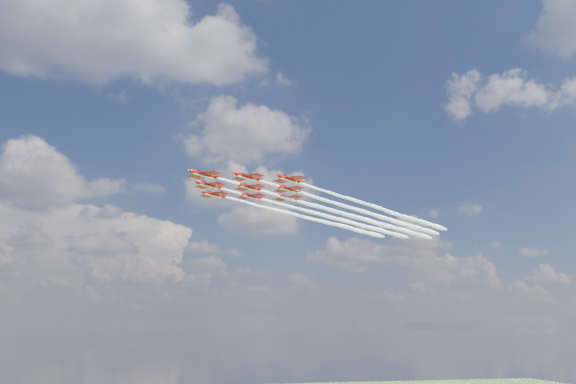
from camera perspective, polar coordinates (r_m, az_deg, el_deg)
jet_lead at (r=190.37m, az=2.72°, el=-1.38°), size 85.98×70.77×2.76m
jet_row2_port at (r=193.68m, az=6.08°, el=-1.52°), size 85.98×70.77×2.76m
jet_row2_starb at (r=201.86m, az=2.49°, el=-2.07°), size 85.98×70.77×2.76m
jet_row3_port at (r=197.63m, az=9.32°, el=-1.66°), size 85.98×70.77×2.76m
jet_row3_centre at (r=205.11m, az=5.67°, el=-2.20°), size 85.98×70.77×2.76m
jet_row3_starb at (r=213.38m, az=2.29°, el=-2.69°), size 85.98×70.77×2.76m
jet_row4_port at (r=208.98m, az=8.75°, el=-2.32°), size 85.98×70.77×2.76m
jet_row4_starb at (r=216.58m, az=5.31°, el=-2.81°), size 85.98×70.77×2.76m
jet_tail at (r=220.37m, az=8.23°, el=-2.91°), size 85.98×70.77×2.76m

